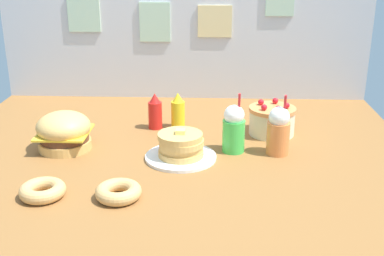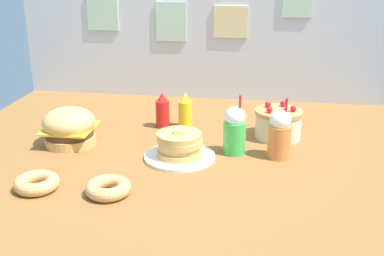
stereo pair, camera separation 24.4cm
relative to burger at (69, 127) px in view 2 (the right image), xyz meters
The scene contains 11 objects.
ground_plane 0.59m from the burger, 11.65° to the right, with size 2.48×2.18×0.02m, color brown.
back_wall 1.18m from the burger, 59.56° to the left, with size 2.48×0.04×0.90m.
burger is the anchor object (origin of this frame).
pancake_stack 0.62m from the burger, ahead, with size 0.36×0.36×0.15m.
layer_cake 1.13m from the burger, 13.53° to the left, with size 0.26×0.26×0.19m.
ketchup_bottle 0.55m from the burger, 37.31° to the left, with size 0.08×0.08×0.21m.
mustard_bottle 0.66m from the burger, 31.75° to the left, with size 0.08×0.08×0.21m.
cream_soda_cup 0.87m from the burger, ahead, with size 0.11×0.11×0.31m.
orange_float_cup 1.10m from the burger, ahead, with size 0.11×0.11×0.31m.
donut_pink_glaze 0.53m from the burger, 83.81° to the right, with size 0.19×0.19×0.06m.
donut_chocolate 0.65m from the burger, 54.23° to the right, with size 0.19×0.19×0.06m.
Camera 2 is at (0.44, -2.19, 0.98)m, focal length 45.80 mm.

